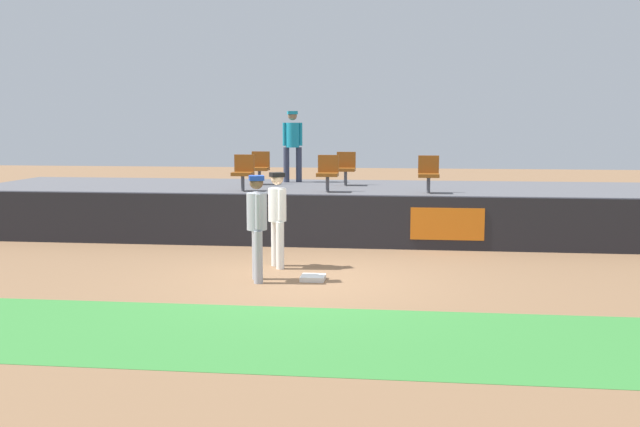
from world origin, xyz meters
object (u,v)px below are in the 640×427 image
(seat_front_center, at_px, (328,171))
(seat_back_center, at_px, (346,167))
(player_runner_visitor, at_px, (257,220))
(spectator_hooded, at_px, (293,141))
(seat_front_right, at_px, (429,172))
(player_fielder_home, at_px, (277,213))
(seat_back_left, at_px, (260,166))
(first_base, at_px, (313,278))
(seat_front_left, at_px, (243,171))

(seat_front_center, xyz_separation_m, seat_back_center, (0.26, 1.80, -0.00))
(player_runner_visitor, height_order, spectator_hooded, spectator_hooded)
(seat_front_center, xyz_separation_m, seat_front_right, (2.28, -0.00, -0.00))
(seat_front_right, relative_size, spectator_hooded, 0.45)
(player_fielder_home, xyz_separation_m, player_runner_visitor, (-0.13, -1.20, 0.02))
(seat_front_center, distance_m, seat_back_center, 1.82)
(seat_back_left, relative_size, spectator_hooded, 0.45)
(first_base, bearing_deg, spectator_hooded, 101.49)
(seat_back_center, xyz_separation_m, spectator_hooded, (-1.49, 0.81, 0.62))
(seat_back_center, distance_m, seat_front_right, 2.71)
(seat_back_center, relative_size, seat_front_left, 1.00)
(first_base, xyz_separation_m, player_runner_visitor, (-0.91, -0.19, 0.98))
(player_fielder_home, height_order, seat_front_center, seat_front_center)
(player_fielder_home, bearing_deg, seat_back_center, 144.78)
(player_runner_visitor, height_order, seat_front_right, seat_front_right)
(player_runner_visitor, bearing_deg, first_base, 84.77)
(player_fielder_home, height_order, seat_front_right, seat_front_right)
(player_runner_visitor, distance_m, seat_front_center, 4.94)
(first_base, relative_size, seat_front_right, 0.48)
(player_fielder_home, relative_size, seat_front_right, 2.06)
(player_fielder_home, xyz_separation_m, seat_back_center, (0.78, 5.47, 0.51))
(player_runner_visitor, bearing_deg, seat_front_left, 178.20)
(seat_front_center, height_order, seat_front_left, same)
(seat_front_left, xyz_separation_m, seat_back_left, (0.03, 1.80, -0.00))
(player_fielder_home, distance_m, seat_back_center, 5.55)
(player_fielder_home, bearing_deg, player_runner_visitor, -33.20)
(player_runner_visitor, distance_m, seat_front_left, 5.07)
(seat_front_left, height_order, spectator_hooded, spectator_hooded)
(player_fielder_home, xyz_separation_m, seat_front_left, (-1.46, 3.67, 0.51))
(seat_back_left, bearing_deg, spectator_hooded, 48.32)
(player_runner_visitor, xyz_separation_m, seat_front_center, (0.65, 4.87, 0.49))
(player_runner_visitor, xyz_separation_m, seat_front_left, (-1.33, 4.87, 0.49))
(seat_front_left, relative_size, seat_back_left, 1.00)
(seat_front_left, bearing_deg, seat_back_center, 38.81)
(seat_front_center, distance_m, seat_front_left, 1.97)
(seat_front_center, relative_size, seat_back_center, 1.00)
(player_fielder_home, height_order, player_runner_visitor, player_runner_visitor)
(seat_front_center, relative_size, seat_front_left, 1.00)
(seat_front_right, distance_m, spectator_hooded, 4.42)
(first_base, bearing_deg, seat_back_left, 108.80)
(seat_front_center, bearing_deg, seat_back_left, 137.27)
(seat_back_center, xyz_separation_m, seat_front_left, (-2.24, -1.80, -0.00))
(seat_front_center, relative_size, seat_back_left, 1.00)
(player_runner_visitor, height_order, seat_back_left, seat_back_left)
(player_fielder_home, relative_size, spectator_hooded, 0.92)
(seat_back_left, bearing_deg, seat_back_center, 0.01)
(seat_front_left, bearing_deg, player_fielder_home, -68.36)
(seat_front_left, bearing_deg, spectator_hooded, 73.99)
(seat_back_left, bearing_deg, seat_front_center, -42.73)
(seat_front_left, height_order, seat_front_right, same)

